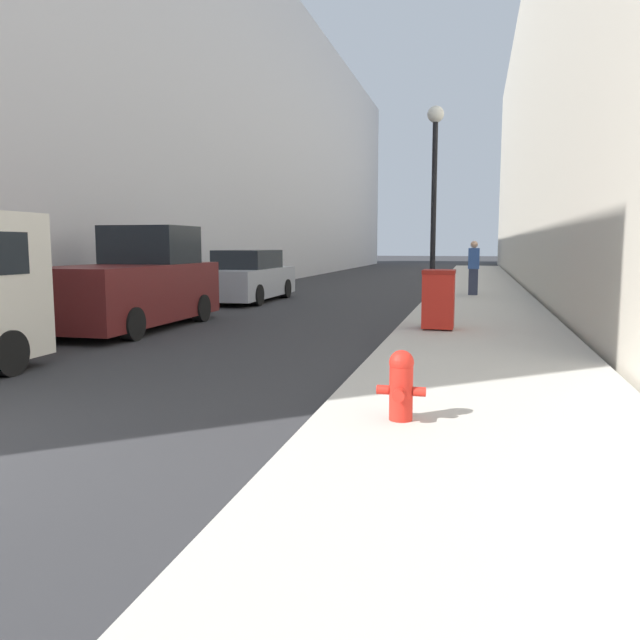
# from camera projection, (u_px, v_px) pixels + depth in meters

# --- Properties ---
(sidewalk_right) EXTENTS (3.36, 60.00, 0.14)m
(sidewalk_right) POSITION_uv_depth(u_px,v_px,m) (480.00, 296.00, 21.25)
(sidewalk_right) COLOR #B7B2A8
(sidewalk_right) RESTS_ON ground
(building_left_glass) EXTENTS (12.00, 60.00, 14.41)m
(building_left_glass) POSITION_uv_depth(u_px,v_px,m) (172.00, 138.00, 31.80)
(building_left_glass) COLOR #BCBCC1
(building_left_glass) RESTS_ON ground
(fire_hydrant) EXTENTS (0.47, 0.35, 0.68)m
(fire_hydrant) POSITION_uv_depth(u_px,v_px,m) (401.00, 384.00, 5.91)
(fire_hydrant) COLOR red
(fire_hydrant) RESTS_ON sidewalk_right
(trash_bin) EXTENTS (0.63, 0.71, 1.18)m
(trash_bin) POSITION_uv_depth(u_px,v_px,m) (439.00, 299.00, 12.33)
(trash_bin) COLOR red
(trash_bin) RESTS_ON sidewalk_right
(lamppost) EXTENTS (0.40, 0.40, 4.94)m
(lamppost) POSITION_uv_depth(u_px,v_px,m) (434.00, 185.00, 14.99)
(lamppost) COLOR black
(lamppost) RESTS_ON sidewalk_right
(pickup_truck) EXTENTS (2.01, 4.91, 2.22)m
(pickup_truck) POSITION_uv_depth(u_px,v_px,m) (135.00, 285.00, 13.47)
(pickup_truck) COLOR #561919
(pickup_truck) RESTS_ON ground
(parked_sedan_near) EXTENTS (1.84, 4.75, 1.63)m
(parked_sedan_near) POSITION_uv_depth(u_px,v_px,m) (248.00, 278.00, 19.95)
(parked_sedan_near) COLOR #A3A8B2
(parked_sedan_near) RESTS_ON ground
(pedestrian_on_sidewalk) EXTENTS (0.36, 0.24, 1.79)m
(pedestrian_on_sidewalk) POSITION_uv_depth(u_px,v_px,m) (474.00, 268.00, 20.72)
(pedestrian_on_sidewalk) COLOR #2D3347
(pedestrian_on_sidewalk) RESTS_ON sidewalk_right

